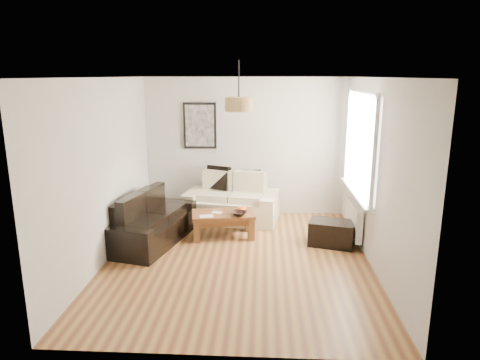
# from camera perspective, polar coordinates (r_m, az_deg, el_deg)

# --- Properties ---
(floor) EXTENTS (4.50, 4.50, 0.00)m
(floor) POSITION_cam_1_polar(r_m,az_deg,el_deg) (6.43, -0.30, -10.41)
(floor) COLOR brown
(floor) RESTS_ON ground
(ceiling) EXTENTS (3.80, 4.50, 0.00)m
(ceiling) POSITION_cam_1_polar(r_m,az_deg,el_deg) (5.87, -0.33, 13.43)
(ceiling) COLOR white
(ceiling) RESTS_ON floor
(wall_back) EXTENTS (3.80, 0.04, 2.60)m
(wall_back) POSITION_cam_1_polar(r_m,az_deg,el_deg) (8.23, 0.64, 4.42)
(wall_back) COLOR silver
(wall_back) RESTS_ON floor
(wall_front) EXTENTS (3.80, 0.04, 2.60)m
(wall_front) POSITION_cam_1_polar(r_m,az_deg,el_deg) (3.86, -2.37, -6.42)
(wall_front) COLOR silver
(wall_front) RESTS_ON floor
(wall_left) EXTENTS (0.04, 4.50, 2.60)m
(wall_left) POSITION_cam_1_polar(r_m,az_deg,el_deg) (6.42, -17.51, 1.12)
(wall_left) COLOR silver
(wall_left) RESTS_ON floor
(wall_right) EXTENTS (0.04, 4.50, 2.60)m
(wall_right) POSITION_cam_1_polar(r_m,az_deg,el_deg) (6.20, 17.49, 0.70)
(wall_right) COLOR silver
(wall_right) RESTS_ON floor
(window_bay) EXTENTS (0.14, 1.90, 1.60)m
(window_bay) POSITION_cam_1_polar(r_m,az_deg,el_deg) (6.90, 15.75, 4.63)
(window_bay) COLOR white
(window_bay) RESTS_ON wall_right
(radiator) EXTENTS (0.10, 0.90, 0.52)m
(radiator) POSITION_cam_1_polar(r_m,az_deg,el_deg) (7.18, 14.81, -5.01)
(radiator) COLOR white
(radiator) RESTS_ON wall_right
(poster) EXTENTS (0.62, 0.04, 0.87)m
(poster) POSITION_cam_1_polar(r_m,az_deg,el_deg) (8.22, -5.34, 7.17)
(poster) COLOR black
(poster) RESTS_ON wall_back
(pendant_shade) EXTENTS (0.40, 0.40, 0.20)m
(pendant_shade) POSITION_cam_1_polar(r_m,az_deg,el_deg) (6.18, -0.16, 10.02)
(pendant_shade) COLOR tan
(pendant_shade) RESTS_ON ceiling
(loveseat_cream) EXTENTS (1.80, 1.16, 0.83)m
(loveseat_cream) POSITION_cam_1_polar(r_m,az_deg,el_deg) (7.97, -1.10, -2.39)
(loveseat_cream) COLOR beige
(loveseat_cream) RESTS_ON floor
(sofa_leather) EXTENTS (1.24, 1.89, 0.75)m
(sofa_leather) POSITION_cam_1_polar(r_m,az_deg,el_deg) (7.07, -11.70, -5.16)
(sofa_leather) COLOR black
(sofa_leather) RESTS_ON floor
(coffee_table) EXTENTS (1.10, 0.72, 0.42)m
(coffee_table) POSITION_cam_1_polar(r_m,az_deg,el_deg) (7.20, -2.23, -5.93)
(coffee_table) COLOR brown
(coffee_table) RESTS_ON floor
(ottoman) EXTENTS (0.78, 0.60, 0.39)m
(ottoman) POSITION_cam_1_polar(r_m,az_deg,el_deg) (7.02, 12.01, -6.89)
(ottoman) COLOR black
(ottoman) RESTS_ON floor
(cushion_left) EXTENTS (0.47, 0.30, 0.45)m
(cushion_left) POSITION_cam_1_polar(r_m,az_deg,el_deg) (8.11, -2.92, 0.30)
(cushion_left) COLOR black
(cushion_left) RESTS_ON loveseat_cream
(cushion_right) EXTENTS (0.39, 0.22, 0.38)m
(cushion_right) POSITION_cam_1_polar(r_m,az_deg,el_deg) (8.08, 1.46, -0.01)
(cushion_right) COLOR black
(cushion_right) RESTS_ON loveseat_cream
(fruit_bowl) EXTENTS (0.28, 0.28, 0.06)m
(fruit_bowl) POSITION_cam_1_polar(r_m,az_deg,el_deg) (7.00, -0.10, -4.45)
(fruit_bowl) COLOR black
(fruit_bowl) RESTS_ON coffee_table
(orange_a) EXTENTS (0.09, 0.09, 0.09)m
(orange_a) POSITION_cam_1_polar(r_m,az_deg,el_deg) (7.17, -0.02, -3.93)
(orange_a) COLOR #DF4D12
(orange_a) RESTS_ON fruit_bowl
(orange_b) EXTENTS (0.11, 0.11, 0.09)m
(orange_b) POSITION_cam_1_polar(r_m,az_deg,el_deg) (7.21, 0.43, -3.83)
(orange_b) COLOR orange
(orange_b) RESTS_ON fruit_bowl
(orange_c) EXTENTS (0.10, 0.10, 0.09)m
(orange_c) POSITION_cam_1_polar(r_m,az_deg,el_deg) (7.17, 0.09, -3.93)
(orange_c) COLOR #FF5915
(orange_c) RESTS_ON fruit_bowl
(papers) EXTENTS (0.25, 0.20, 0.01)m
(papers) POSITION_cam_1_polar(r_m,az_deg,el_deg) (6.98, -4.46, -4.78)
(papers) COLOR white
(papers) RESTS_ON coffee_table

